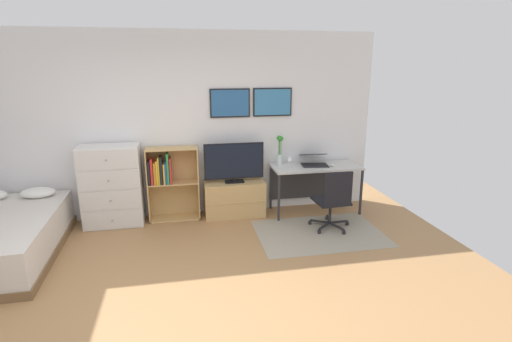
{
  "coord_description": "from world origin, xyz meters",
  "views": [
    {
      "loc": [
        0.11,
        -3.36,
        2.24
      ],
      "look_at": [
        1.07,
        1.5,
        0.87
      ],
      "focal_mm": 27.36,
      "sensor_mm": 36.0,
      "label": 1
    }
  ],
  "objects": [
    {
      "name": "tv_stand",
      "position": [
        0.87,
        2.17,
        0.27
      ],
      "size": [
        0.9,
        0.41,
        0.53
      ],
      "color": "tan",
      "rests_on": "ground_plane"
    },
    {
      "name": "television",
      "position": [
        0.87,
        2.15,
        0.83
      ],
      "size": [
        0.88,
        0.16,
        0.59
      ],
      "color": "black",
      "rests_on": "tv_stand"
    },
    {
      "name": "computer_mouse",
      "position": [
        2.34,
        2.02,
        0.76
      ],
      "size": [
        0.06,
        0.1,
        0.03
      ],
      "primitive_type": "ellipsoid",
      "color": "silver",
      "rests_on": "desk"
    },
    {
      "name": "desk",
      "position": [
        2.11,
        2.16,
        0.6
      ],
      "size": [
        1.34,
        0.58,
        0.74
      ],
      "color": "silver",
      "rests_on": "ground_plane"
    },
    {
      "name": "wine_glass",
      "position": [
        1.69,
        2.06,
        0.87
      ],
      "size": [
        0.07,
        0.07,
        0.18
      ],
      "color": "silver",
      "rests_on": "desk"
    },
    {
      "name": "wall_back_with_posters",
      "position": [
        0.02,
        2.43,
        1.35
      ],
      "size": [
        6.12,
        0.09,
        2.7
      ],
      "color": "white",
      "rests_on": "ground_plane"
    },
    {
      "name": "laptop",
      "position": [
        2.1,
        2.16,
        0.81
      ],
      "size": [
        0.44,
        0.47,
        0.17
      ],
      "rotation": [
        0.0,
        0.0,
        -0.12
      ],
      "color": "#333338",
      "rests_on": "desk"
    },
    {
      "name": "dresser",
      "position": [
        -0.87,
        2.15,
        0.58
      ],
      "size": [
        0.81,
        0.46,
        1.16
      ],
      "color": "silver",
      "rests_on": "ground_plane"
    },
    {
      "name": "bookshelf",
      "position": [
        -0.1,
        2.23,
        0.63
      ],
      "size": [
        0.74,
        0.3,
        1.08
      ],
      "color": "tan",
      "rests_on": "ground_plane"
    },
    {
      "name": "ground_plane",
      "position": [
        0.0,
        0.0,
        0.0
      ],
      "size": [
        7.2,
        7.2,
        0.0
      ],
      "primitive_type": "plane",
      "color": "#A87A4C"
    },
    {
      "name": "office_chair",
      "position": [
        2.12,
        1.36,
        0.46
      ],
      "size": [
        0.57,
        0.58,
        0.86
      ],
      "rotation": [
        0.0,
        0.0,
        0.07
      ],
      "color": "#232326",
      "rests_on": "ground_plane"
    },
    {
      "name": "area_rug",
      "position": [
        1.91,
        1.29,
        0.0
      ],
      "size": [
        1.7,
        1.2,
        0.01
      ],
      "primitive_type": "cube",
      "color": "#9E937F",
      "rests_on": "ground_plane"
    },
    {
      "name": "bamboo_vase",
      "position": [
        1.58,
        2.25,
        0.97
      ],
      "size": [
        0.1,
        0.1,
        0.45
      ],
      "color": "silver",
      "rests_on": "desk"
    }
  ]
}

